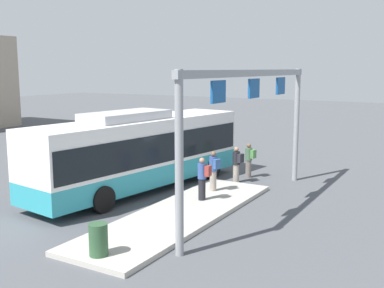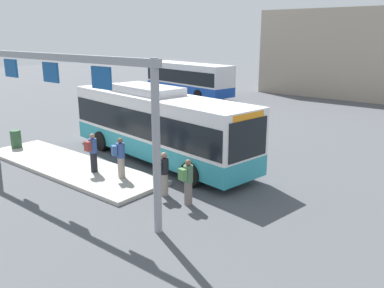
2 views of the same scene
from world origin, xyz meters
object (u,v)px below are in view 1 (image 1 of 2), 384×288
object	(u,v)px
person_waiting_mid	(237,164)
bus_main	(140,149)
person_waiting_far	(203,178)
person_boarding	(249,159)
person_waiting_near	(214,170)
trash_bin	(98,240)

from	to	relation	value
person_waiting_mid	bus_main	bearing A→B (deg)	61.38
bus_main	person_waiting_far	bearing A→B (deg)	-91.42
bus_main	person_waiting_far	world-z (taller)	bus_main
person_boarding	person_waiting_mid	xyz separation A→B (m)	(-1.23, 0.09, 0.00)
person_waiting_mid	person_waiting_far	bearing A→B (deg)	109.44
person_waiting_mid	person_waiting_near	bearing A→B (deg)	105.66
person_boarding	person_waiting_mid	size ratio (longest dim) A/B	1.00
trash_bin	person_waiting_near	bearing A→B (deg)	3.25
person_waiting_mid	trash_bin	bearing A→B (deg)	107.54
person_boarding	person_waiting_near	world-z (taller)	person_waiting_near
person_waiting_near	person_waiting_far	xyz separation A→B (m)	(-1.43, -0.27, 0.00)
person_boarding	person_waiting_near	bearing A→B (deg)	99.26
person_waiting_far	bus_main	bearing A→B (deg)	-11.36
bus_main	trash_bin	bearing A→B (deg)	-144.35
person_waiting_mid	trash_bin	size ratio (longest dim) A/B	1.86
person_boarding	person_waiting_mid	distance (m)	1.23
bus_main	person_waiting_mid	world-z (taller)	bus_main
bus_main	person_waiting_mid	bearing A→B (deg)	-35.49
person_boarding	person_waiting_mid	bearing A→B (deg)	96.09
bus_main	person_waiting_mid	size ratio (longest dim) A/B	6.65
bus_main	trash_bin	xyz separation A→B (m)	(-6.73, -3.53, -1.20)
trash_bin	person_waiting_mid	bearing A→B (deg)	2.67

